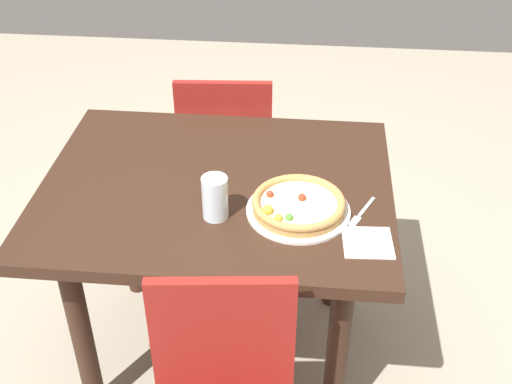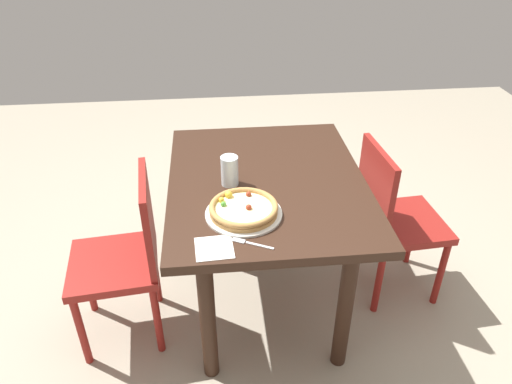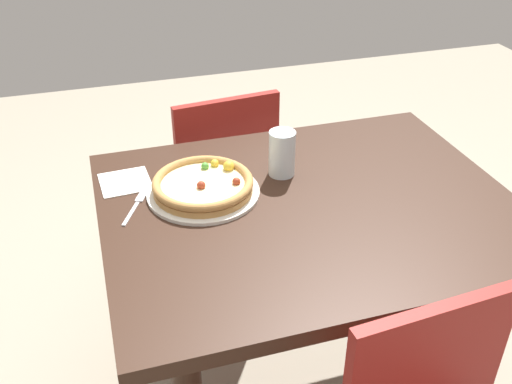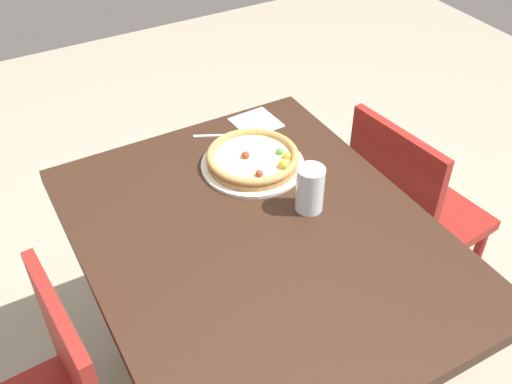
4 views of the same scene
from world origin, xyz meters
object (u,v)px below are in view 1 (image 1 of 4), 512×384
at_px(dining_table, 218,213).
at_px(chair_near, 227,153).
at_px(plate, 298,211).
at_px(fork, 361,214).
at_px(napkin, 368,242).
at_px(pizza, 298,204).
at_px(drinking_glass, 215,198).

distance_m(dining_table, chair_near, 0.69).
bearing_deg(plate, fork, -178.43).
relative_size(dining_table, napkin, 7.99).
distance_m(dining_table, napkin, 0.55).
xyz_separation_m(chair_near, pizza, (-0.33, 0.79, 0.33)).
xyz_separation_m(dining_table, fork, (-0.45, 0.12, 0.12)).
height_order(dining_table, plate, plate).
height_order(dining_table, drinking_glass, drinking_glass).
bearing_deg(fork, drinking_glass, -57.35).
height_order(plate, fork, plate).
xyz_separation_m(drinking_glass, napkin, (-0.45, 0.08, -0.07)).
relative_size(fork, drinking_glass, 1.14).
xyz_separation_m(plate, drinking_glass, (0.24, 0.04, 0.06)).
relative_size(plate, napkin, 2.24).
distance_m(chair_near, drinking_glass, 0.91).
bearing_deg(chair_near, napkin, -64.06).
bearing_deg(drinking_glass, napkin, 169.45).
xyz_separation_m(dining_table, pizza, (-0.27, 0.13, 0.15)).
bearing_deg(drinking_glass, fork, -173.71).
height_order(chair_near, fork, chair_near).
height_order(dining_table, napkin, napkin).
bearing_deg(pizza, napkin, 148.52).
bearing_deg(drinking_glass, pizza, -170.32).
distance_m(plate, pizza, 0.03).
bearing_deg(plate, drinking_glass, 9.83).
xyz_separation_m(chair_near, napkin, (-0.53, 0.91, 0.30)).
distance_m(fork, drinking_glass, 0.44).
bearing_deg(chair_near, drinking_glass, -88.45).
bearing_deg(fork, pizza, -61.80).
distance_m(chair_near, fork, 0.98).
relative_size(pizza, fork, 1.81).
bearing_deg(fork, dining_table, -78.69).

